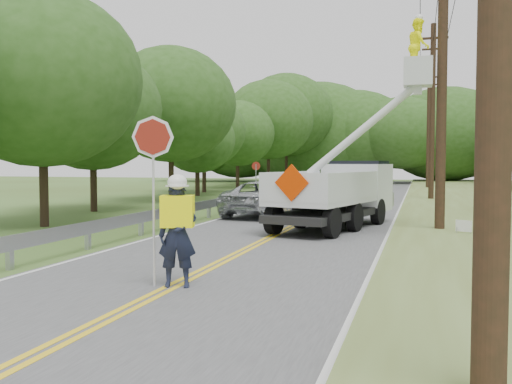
# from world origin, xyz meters

# --- Properties ---
(ground) EXTENTS (140.00, 140.00, 0.00)m
(ground) POSITION_xyz_m (0.00, 0.00, 0.00)
(ground) COLOR #40511E
(ground) RESTS_ON ground
(road) EXTENTS (7.20, 96.00, 0.03)m
(road) POSITION_xyz_m (0.00, 14.00, 0.01)
(road) COLOR #4A4B4C
(road) RESTS_ON ground
(guardrail) EXTENTS (0.18, 48.00, 0.77)m
(guardrail) POSITION_xyz_m (-4.02, 14.91, 0.55)
(guardrail) COLOR #A1A4A8
(guardrail) RESTS_ON ground
(utility_poles) EXTENTS (1.60, 43.30, 10.00)m
(utility_poles) POSITION_xyz_m (5.00, 17.02, 5.27)
(utility_poles) COLOR black
(utility_poles) RESTS_ON ground
(tall_grass_verge) EXTENTS (7.00, 96.00, 0.30)m
(tall_grass_verge) POSITION_xyz_m (7.10, 14.00, 0.15)
(tall_grass_verge) COLOR olive
(tall_grass_verge) RESTS_ON ground
(treeline_left) EXTENTS (10.50, 57.58, 11.86)m
(treeline_left) POSITION_xyz_m (-10.02, 31.55, 5.96)
(treeline_left) COLOR #332319
(treeline_left) RESTS_ON ground
(treeline_horizon) EXTENTS (56.73, 14.89, 12.35)m
(treeline_horizon) POSITION_xyz_m (0.72, 56.24, 5.50)
(treeline_horizon) COLOR #274D17
(treeline_horizon) RESTS_ON ground
(flagger) EXTENTS (1.16, 0.63, 3.16)m
(flagger) POSITION_xyz_m (0.10, 0.40, 1.14)
(flagger) COLOR #191E33
(flagger) RESTS_ON road
(bucket_truck) EXTENTS (5.13, 7.15, 6.69)m
(bucket_truck) POSITION_xyz_m (1.92, 11.34, 1.53)
(bucket_truck) COLOR black
(bucket_truck) RESTS_ON road
(suv_silver) EXTENTS (3.24, 5.76, 1.52)m
(suv_silver) POSITION_xyz_m (-1.89, 14.39, 0.78)
(suv_silver) COLOR #B0B5B8
(suv_silver) RESTS_ON road
(suv_darkgrey) EXTENTS (3.68, 5.79, 1.56)m
(suv_darkgrey) POSITION_xyz_m (-1.38, 23.90, 0.80)
(suv_darkgrey) COLOR #3B3D44
(suv_darkgrey) RESTS_ON road
(stop_sign_permanent) EXTENTS (0.49, 0.16, 2.38)m
(stop_sign_permanent) POSITION_xyz_m (-4.66, 22.05, 1.56)
(stop_sign_permanent) COLOR #A1A4A8
(stop_sign_permanent) RESTS_ON ground
(yard_sign) EXTENTS (0.43, 0.22, 0.67)m
(yard_sign) POSITION_xyz_m (5.63, 7.98, 0.48)
(yard_sign) COLOR white
(yard_sign) RESTS_ON ground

